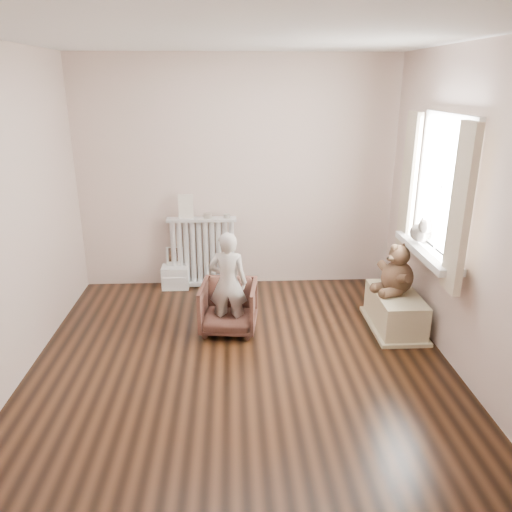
{
  "coord_description": "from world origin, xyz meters",
  "views": [
    {
      "loc": [
        -0.06,
        -3.83,
        2.31
      ],
      "look_at": [
        0.15,
        0.45,
        0.8
      ],
      "focal_mm": 35.0,
      "sensor_mm": 36.0,
      "label": 1
    }
  ],
  "objects_px": {
    "plush_cat": "(420,232)",
    "toy_bench": "(395,309)",
    "armchair": "(229,307)",
    "radiator": "(203,255)",
    "child": "(228,283)",
    "teddy_bear": "(399,263)",
    "toy_vanity": "(175,266)"
  },
  "relations": [
    {
      "from": "toy_vanity",
      "to": "radiator",
      "type": "bearing_deg",
      "value": 5.25
    },
    {
      "from": "armchair",
      "to": "toy_bench",
      "type": "distance_m",
      "value": 1.63
    },
    {
      "from": "child",
      "to": "plush_cat",
      "type": "bearing_deg",
      "value": -174.08
    },
    {
      "from": "child",
      "to": "teddy_bear",
      "type": "relative_size",
      "value": 2.02
    },
    {
      "from": "armchair",
      "to": "toy_bench",
      "type": "xyz_separation_m",
      "value": [
        1.63,
        -0.03,
        -0.04
      ]
    },
    {
      "from": "toy_vanity",
      "to": "toy_bench",
      "type": "distance_m",
      "value": 2.52
    },
    {
      "from": "radiator",
      "to": "toy_vanity",
      "type": "bearing_deg",
      "value": -174.75
    },
    {
      "from": "radiator",
      "to": "child",
      "type": "distance_m",
      "value": 1.22
    },
    {
      "from": "radiator",
      "to": "armchair",
      "type": "height_order",
      "value": "radiator"
    },
    {
      "from": "radiator",
      "to": "toy_vanity",
      "type": "relative_size",
      "value": 1.72
    },
    {
      "from": "child",
      "to": "plush_cat",
      "type": "xyz_separation_m",
      "value": [
        1.77,
        -0.03,
        0.48
      ]
    },
    {
      "from": "plush_cat",
      "to": "toy_bench",
      "type": "bearing_deg",
      "value": 170.39
    },
    {
      "from": "child",
      "to": "toy_bench",
      "type": "relative_size",
      "value": 1.29
    },
    {
      "from": "radiator",
      "to": "plush_cat",
      "type": "relative_size",
      "value": 2.83
    },
    {
      "from": "teddy_bear",
      "to": "armchair",
      "type": "bearing_deg",
      "value": 162.15
    },
    {
      "from": "toy_bench",
      "to": "armchair",
      "type": "bearing_deg",
      "value": 179.05
    },
    {
      "from": "toy_vanity",
      "to": "plush_cat",
      "type": "xyz_separation_m",
      "value": [
        2.4,
        -1.18,
        0.72
      ]
    },
    {
      "from": "toy_vanity",
      "to": "child",
      "type": "distance_m",
      "value": 1.33
    },
    {
      "from": "armchair",
      "to": "teddy_bear",
      "type": "bearing_deg",
      "value": 6.96
    },
    {
      "from": "toy_vanity",
      "to": "armchair",
      "type": "distance_m",
      "value": 1.26
    },
    {
      "from": "radiator",
      "to": "armchair",
      "type": "xyz_separation_m",
      "value": [
        0.3,
        -1.13,
        -0.15
      ]
    },
    {
      "from": "toy_vanity",
      "to": "child",
      "type": "bearing_deg",
      "value": -61.29
    },
    {
      "from": "radiator",
      "to": "plush_cat",
      "type": "height_order",
      "value": "plush_cat"
    },
    {
      "from": "radiator",
      "to": "plush_cat",
      "type": "distance_m",
      "value": 2.47
    },
    {
      "from": "toy_bench",
      "to": "teddy_bear",
      "type": "relative_size",
      "value": 1.57
    },
    {
      "from": "radiator",
      "to": "toy_bench",
      "type": "distance_m",
      "value": 2.26
    },
    {
      "from": "toy_vanity",
      "to": "teddy_bear",
      "type": "distance_m",
      "value": 2.54
    },
    {
      "from": "armchair",
      "to": "plush_cat",
      "type": "distance_m",
      "value": 1.93
    },
    {
      "from": "plush_cat",
      "to": "child",
      "type": "bearing_deg",
      "value": -169.24
    },
    {
      "from": "toy_bench",
      "to": "child",
      "type": "bearing_deg",
      "value": -179.19
    },
    {
      "from": "armchair",
      "to": "child",
      "type": "xyz_separation_m",
      "value": [
        0.0,
        -0.05,
        0.27
      ]
    },
    {
      "from": "child",
      "to": "toy_bench",
      "type": "xyz_separation_m",
      "value": [
        1.63,
        0.02,
        -0.32
      ]
    }
  ]
}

